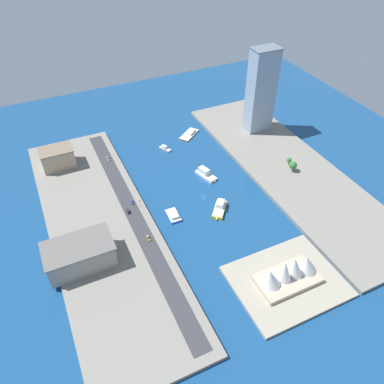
# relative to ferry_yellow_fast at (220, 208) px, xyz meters

# --- Properties ---
(ground_plane) EXTENTS (440.00, 440.00, 0.00)m
(ground_plane) POSITION_rel_ferry_yellow_fast_xyz_m (3.77, -19.62, -2.22)
(ground_plane) COLOR navy
(quay_west) EXTENTS (70.00, 240.00, 2.81)m
(quay_west) POSITION_rel_ferry_yellow_fast_xyz_m (-76.48, -19.62, -0.81)
(quay_west) COLOR gray
(quay_west) RESTS_ON ground_plane
(quay_east) EXTENTS (70.00, 240.00, 2.81)m
(quay_east) POSITION_rel_ferry_yellow_fast_xyz_m (84.03, -19.62, -0.81)
(quay_east) COLOR gray
(quay_east) RESTS_ON ground_plane
(peninsula_point) EXTENTS (65.23, 52.99, 2.00)m
(peninsula_point) POSITION_rel_ferry_yellow_fast_xyz_m (-6.87, 73.95, -1.22)
(peninsula_point) COLOR #A89E89
(peninsula_point) RESTS_ON ground_plane
(road_strip) EXTENTS (10.99, 228.00, 0.15)m
(road_strip) POSITION_rel_ferry_yellow_fast_xyz_m (59.95, -19.62, 0.67)
(road_strip) COLOR #38383D
(road_strip) RESTS_ON quay_east
(ferry_yellow_fast) EXTENTS (18.07, 19.58, 6.52)m
(ferry_yellow_fast) POSITION_rel_ferry_yellow_fast_xyz_m (0.00, 0.00, 0.00)
(ferry_yellow_fast) COLOR yellow
(ferry_yellow_fast) RESTS_ON ground_plane
(yacht_sleek_gray) EXTENTS (8.93, 12.92, 3.50)m
(yacht_sleek_gray) POSITION_rel_ferry_yellow_fast_xyz_m (6.90, -91.63, -0.95)
(yacht_sleek_gray) COLOR #999EA3
(yacht_sleek_gray) RESTS_ON ground_plane
(ferry_white_commuter) EXTENTS (12.68, 21.54, 6.78)m
(ferry_white_commuter) POSITION_rel_ferry_yellow_fast_xyz_m (-8.85, -41.25, 0.22)
(ferry_white_commuter) COLOR silver
(ferry_white_commuter) RESTS_ON ground_plane
(catamaran_blue) EXTENTS (8.73, 16.33, 3.77)m
(catamaran_blue) POSITION_rel_ferry_yellow_fast_xyz_m (33.62, -8.35, -0.84)
(catamaran_blue) COLOR blue
(catamaran_blue) RESTS_ON ground_plane
(barge_flat_brown) EXTENTS (24.68, 22.01, 3.16)m
(barge_flat_brown) POSITION_rel_ferry_yellow_fast_xyz_m (-23.75, -104.86, -1.15)
(barge_flat_brown) COLOR brown
(barge_flat_brown) RESTS_ON ground_plane
(carpark_squat_concrete) EXTENTS (42.44, 25.31, 16.48)m
(carpark_squat_concrete) POSITION_rel_ferry_yellow_fast_xyz_m (103.41, 8.47, 8.87)
(carpark_squat_concrete) COLOR gray
(carpark_squat_concrete) RESTS_ON quay_east
(apartment_midrise_tan) EXTENTS (26.96, 18.61, 16.82)m
(apartment_midrise_tan) POSITION_rel_ferry_yellow_fast_xyz_m (97.57, -102.41, 9.03)
(apartment_midrise_tan) COLOR tan
(apartment_midrise_tan) RESTS_ON quay_east
(tower_tall_glass) EXTENTS (24.54, 15.76, 76.86)m
(tower_tall_glass) POSITION_rel_ferry_yellow_fast_xyz_m (-85.11, -84.27, 39.06)
(tower_tall_glass) COLOR #8C9EB2
(tower_tall_glass) RESTS_ON quay_west
(suv_black) EXTENTS (1.99, 5.18, 1.58)m
(suv_black) POSITION_rel_ferry_yellow_fast_xyz_m (62.52, -23.91, 1.51)
(suv_black) COLOR black
(suv_black) RESTS_ON road_strip
(taxi_yellow_cab) EXTENTS (2.02, 4.82, 1.53)m
(taxi_yellow_cab) POSITION_rel_ferry_yellow_fast_xyz_m (58.19, 7.24, 1.51)
(taxi_yellow_cab) COLOR black
(taxi_yellow_cab) RESTS_ON road_strip
(hatchback_blue) EXTENTS (2.07, 4.96, 1.44)m
(hatchback_blue) POSITION_rel_ferry_yellow_fast_xyz_m (56.95, -32.32, 1.46)
(hatchback_blue) COLOR black
(hatchback_blue) RESTS_ON road_strip
(van_white) EXTENTS (1.85, 5.05, 1.66)m
(van_white) POSITION_rel_ferry_yellow_fast_xyz_m (58.30, -93.70, 1.55)
(van_white) COLOR black
(van_white) RESTS_ON road_strip
(traffic_light_waterfront) EXTENTS (0.36, 0.36, 6.50)m
(traffic_light_waterfront) POSITION_rel_ferry_yellow_fast_xyz_m (52.88, -25.70, 4.94)
(traffic_light_waterfront) COLOR black
(traffic_light_waterfront) RESTS_ON quay_east
(opera_landmark) EXTENTS (39.20, 21.74, 19.87)m
(opera_landmark) POSITION_rel_ferry_yellow_fast_xyz_m (-7.36, 73.95, 7.30)
(opera_landmark) COLOR #BCAD93
(opera_landmark) RESTS_ON peninsula_point
(park_tree_cluster) EXTENTS (8.14, 14.20, 8.84)m
(park_tree_cluster) POSITION_rel_ferry_yellow_fast_xyz_m (-75.90, -16.08, 5.91)
(park_tree_cluster) COLOR brown
(park_tree_cluster) RESTS_ON quay_west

